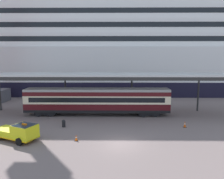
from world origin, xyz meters
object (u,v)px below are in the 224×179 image
at_px(service_truck, 18,132).
at_px(traffic_cone_near, 76,138).
at_px(cruise_ship, 97,37).
at_px(traffic_cone_mid, 185,124).
at_px(train_carriage, 97,100).
at_px(quay_bollard, 64,123).

relative_size(service_truck, traffic_cone_near, 8.43).
distance_m(cruise_ship, traffic_cone_mid, 40.94).
bearing_deg(train_carriage, cruise_ship, 94.29).
height_order(cruise_ship, traffic_cone_mid, cruise_ship).
bearing_deg(quay_bollard, service_truck, -128.72).
distance_m(train_carriage, traffic_cone_mid, 13.22).
relative_size(service_truck, quay_bollard, 5.80).
bearing_deg(traffic_cone_mid, service_truck, -166.17).
distance_m(train_carriage, service_truck, 13.24).
bearing_deg(cruise_ship, service_truck, -97.58).
bearing_deg(service_truck, cruise_ship, 82.42).
bearing_deg(train_carriage, service_truck, -125.65).
height_order(traffic_cone_near, traffic_cone_mid, traffic_cone_mid).
relative_size(service_truck, traffic_cone_mid, 7.11).
distance_m(cruise_ship, traffic_cone_near, 43.01).
distance_m(cruise_ship, quay_bollard, 38.50).
bearing_deg(service_truck, traffic_cone_near, 0.04).
relative_size(cruise_ship, traffic_cone_near, 248.35).
bearing_deg(traffic_cone_mid, train_carriage, 152.93).
xyz_separation_m(traffic_cone_near, quay_bollard, (-2.41, 4.75, 0.19)).
bearing_deg(quay_bollard, traffic_cone_mid, 0.02).
relative_size(traffic_cone_near, quay_bollard, 0.69).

